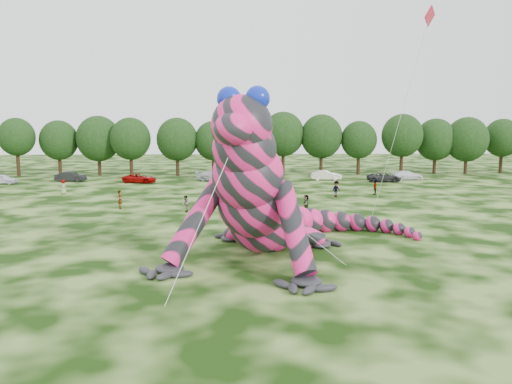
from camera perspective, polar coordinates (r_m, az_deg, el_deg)
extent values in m
plane|color=#16330A|center=(26.32, -0.23, -10.43)|extent=(240.00, 240.00, 0.00)
cube|color=red|center=(37.16, 19.25, 18.46)|extent=(1.16, 1.21, 1.17)
cylinder|color=silver|center=(37.99, 15.74, 6.65)|extent=(0.02, 0.02, 16.19)
cylinder|color=#382314|center=(40.44, 12.67, -4.05)|extent=(0.08, 0.08, 0.24)
imported|color=white|center=(78.85, -27.01, 1.34)|extent=(4.20, 1.84, 1.41)
imported|color=black|center=(78.34, -20.41, 1.67)|extent=(4.51, 1.88, 1.45)
imported|color=#990504|center=(73.49, -13.14, 1.54)|extent=(5.13, 3.14, 1.33)
imported|color=#B2B7BB|center=(74.62, -4.93, 1.86)|extent=(5.18, 2.14, 1.50)
imported|color=#0F234A|center=(71.59, -0.77, 1.61)|extent=(4.26, 2.02, 1.41)
imported|color=silver|center=(75.88, 8.00, 1.90)|extent=(4.51, 1.65, 1.48)
imported|color=#2A2A2C|center=(75.25, 14.41, 1.65)|extent=(5.00, 2.48, 1.36)
imported|color=white|center=(79.04, 16.92, 1.84)|extent=(4.83, 2.16, 1.37)
imported|color=gray|center=(57.97, 9.17, 0.34)|extent=(1.39, 1.25, 1.87)
imported|color=gray|center=(61.07, 13.44, 0.51)|extent=(0.47, 1.01, 1.69)
imported|color=gray|center=(46.66, 5.74, -1.40)|extent=(0.62, 1.68, 1.78)
imported|color=gray|center=(47.66, -8.05, -1.36)|extent=(0.73, 0.87, 1.60)
imported|color=gray|center=(63.93, -21.16, 0.55)|extent=(1.03, 0.97, 1.77)
imported|color=gray|center=(50.95, -15.26, -0.84)|extent=(0.53, 0.73, 1.83)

